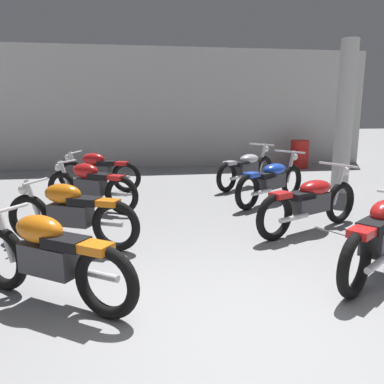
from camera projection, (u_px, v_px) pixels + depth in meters
The scene contains 12 objects.
ground_plane at pixel (253, 336), 3.18m from camera, with size 60.00×60.00×0.00m, color gray.
back_wall at pixel (158, 109), 11.97m from camera, with size 13.38×0.24×3.60m, color #BCBAB7.
support_pillar at pixel (344, 118), 8.28m from camera, with size 0.36×0.36×3.20m, color #BCBAB7.
motorcycle_left_row_0 at pixel (49, 257), 3.65m from camera, with size 1.68×1.22×0.88m.
motorcycle_left_row_1 at pixel (70, 213), 5.17m from camera, with size 1.83×0.94×0.88m.
motorcycle_left_row_2 at pixel (90, 185), 7.04m from camera, with size 1.72×1.16×0.88m.
motorcycle_left_row_3 at pixel (98, 171), 8.66m from camera, with size 1.88×0.81×0.88m.
motorcycle_right_row_0 at pixel (381, 237), 4.21m from camera, with size 1.64×1.27×0.88m.
motorcycle_right_row_1 at pixel (311, 202), 5.82m from camera, with size 2.00×1.10×0.97m.
motorcycle_right_row_2 at pixel (272, 180), 7.56m from camera, with size 1.82×1.36×0.97m.
motorcycle_right_row_3 at pixel (247, 168), 9.10m from camera, with size 1.77×1.43×0.97m.
oil_drum at pixel (300, 154), 12.09m from camera, with size 0.59×0.59×0.85m.
Camera 1 is at (-0.95, -2.74, 1.81)m, focal length 36.71 mm.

